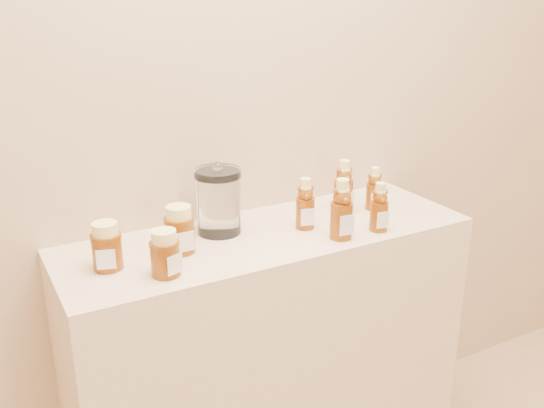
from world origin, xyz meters
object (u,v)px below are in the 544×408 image
bear_bottle_back_left (305,200)px  bear_bottle_front_left (342,205)px  glass_canister (218,199)px  display_table (269,366)px  honey_jar_left (107,246)px

bear_bottle_back_left → bear_bottle_front_left: bear_bottle_front_left is taller
bear_bottle_front_left → glass_canister: size_ratio=0.96×
display_table → glass_canister: 0.57m
honey_jar_left → display_table: bearing=20.1°
glass_canister → display_table: bearing=-32.4°
honey_jar_left → bear_bottle_front_left: bearing=8.4°
honey_jar_left → bear_bottle_back_left: bearing=18.6°
bear_bottle_front_left → honey_jar_left: size_ratio=1.59×
display_table → glass_canister: size_ratio=5.86×
bear_bottle_back_left → bear_bottle_front_left: 0.12m
display_table → bear_bottle_back_left: 0.55m
bear_bottle_back_left → honey_jar_left: (-0.57, 0.01, -0.02)m
display_table → bear_bottle_back_left: (0.11, -0.01, 0.54)m
honey_jar_left → glass_canister: size_ratio=0.60×
display_table → honey_jar_left: bearing=-179.4°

